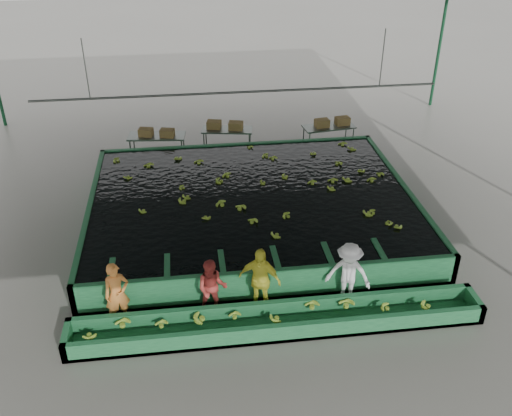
{
  "coord_description": "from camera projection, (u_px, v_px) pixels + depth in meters",
  "views": [
    {
      "loc": [
        -1.89,
        -13.82,
        9.51
      ],
      "look_at": [
        0.0,
        0.5,
        1.0
      ],
      "focal_mm": 40.0,
      "sensor_mm": 36.0,
      "label": 1
    }
  ],
  "objects": [
    {
      "name": "tank_water",
      "position": [
        252.0,
        196.0,
        17.7
      ],
      "size": [
        9.7,
        7.7,
        0.0
      ],
      "primitive_type": "cube",
      "color": "black",
      "rests_on": "flotation_tank"
    },
    {
      "name": "sorting_trough",
      "position": [
        278.0,
        321.0,
        13.65
      ],
      "size": [
        10.0,
        1.0,
        0.5
      ],
      "primitive_type": null,
      "color": "#206638",
      "rests_on": "ground"
    },
    {
      "name": "packing_table_right",
      "position": [
        328.0,
        137.0,
        22.64
      ],
      "size": [
        2.11,
        1.06,
        0.92
      ],
      "primitive_type": null,
      "rotation": [
        0.0,
        0.0,
        0.13
      ],
      "color": "#59605B",
      "rests_on": "ground"
    },
    {
      "name": "ground",
      "position": [
        258.0,
        246.0,
        16.85
      ],
      "size": [
        80.0,
        80.0,
        0.0
      ],
      "primitive_type": "plane",
      "color": "slate",
      "rests_on": "ground"
    },
    {
      "name": "box_stack_left",
      "position": [
        157.0,
        136.0,
        21.41
      ],
      "size": [
        1.38,
        0.67,
        0.29
      ],
      "primitive_type": null,
      "rotation": [
        0.0,
        0.0,
        -0.24
      ],
      "color": "brown",
      "rests_on": "packing_table_left"
    },
    {
      "name": "worker_a",
      "position": [
        117.0,
        294.0,
        13.6
      ],
      "size": [
        0.71,
        0.58,
        1.67
      ],
      "primitive_type": "imported",
      "rotation": [
        0.0,
        0.0,
        0.35
      ],
      "color": "orange",
      "rests_on": "ground"
    },
    {
      "name": "packing_table_mid",
      "position": [
        227.0,
        140.0,
        22.44
      ],
      "size": [
        2.07,
        1.1,
        0.89
      ],
      "primitive_type": null,
      "rotation": [
        0.0,
        0.0,
        -0.17
      ],
      "color": "#59605B",
      "rests_on": "ground"
    },
    {
      "name": "shed_roof",
      "position": [
        259.0,
        81.0,
        14.31
      ],
      "size": [
        20.0,
        22.0,
        0.04
      ],
      "primitive_type": "cube",
      "color": "gray",
      "rests_on": "shed_posts"
    },
    {
      "name": "floating_bananas",
      "position": [
        249.0,
        184.0,
        18.38
      ],
      "size": [
        8.86,
        6.04,
        0.12
      ],
      "primitive_type": null,
      "color": "#85AB2D",
      "rests_on": "tank_water"
    },
    {
      "name": "packing_table_left",
      "position": [
        158.0,
        147.0,
        21.74
      ],
      "size": [
        2.22,
        1.08,
        0.97
      ],
      "primitive_type": null,
      "rotation": [
        0.0,
        0.0,
        -0.11
      ],
      "color": "#59605B",
      "rests_on": "ground"
    },
    {
      "name": "worker_c",
      "position": [
        260.0,
        280.0,
        13.96
      ],
      "size": [
        1.15,
        0.84,
        1.81
      ],
      "primitive_type": "imported",
      "rotation": [
        0.0,
        0.0,
        -0.42
      ],
      "color": "yellow",
      "rests_on": "ground"
    },
    {
      "name": "cableway_rail",
      "position": [
        239.0,
        92.0,
        19.6
      ],
      "size": [
        0.08,
        0.08,
        14.0
      ],
      "primitive_type": "cylinder",
      "color": "#59605B",
      "rests_on": "shed_roof"
    },
    {
      "name": "shed_posts",
      "position": [
        258.0,
        170.0,
        15.58
      ],
      "size": [
        20.0,
        22.0,
        5.0
      ],
      "primitive_type": null,
      "color": "#124426",
      "rests_on": "ground"
    },
    {
      "name": "trough_bananas",
      "position": [
        279.0,
        316.0,
        13.57
      ],
      "size": [
        9.64,
        0.64,
        0.13
      ],
      "primitive_type": null,
      "color": "#85AB2D",
      "rests_on": "sorting_trough"
    },
    {
      "name": "worker_b",
      "position": [
        212.0,
        288.0,
        13.89
      ],
      "size": [
        0.83,
        0.68,
        1.56
      ],
      "primitive_type": "imported",
      "rotation": [
        0.0,
        0.0,
        -0.13
      ],
      "color": "#AA342E",
      "rests_on": "ground"
    },
    {
      "name": "rail_hanger_left",
      "position": [
        86.0,
        69.0,
        18.52
      ],
      "size": [
        0.04,
        0.04,
        2.0
      ],
      "primitive_type": "cylinder",
      "color": "#59605B",
      "rests_on": "shed_roof"
    },
    {
      "name": "box_stack_right",
      "position": [
        332.0,
        126.0,
        22.44
      ],
      "size": [
        1.44,
        0.58,
        0.3
      ],
      "primitive_type": null,
      "rotation": [
        0.0,
        0.0,
        0.14
      ],
      "color": "brown",
      "rests_on": "packing_table_right"
    },
    {
      "name": "worker_d",
      "position": [
        348.0,
        274.0,
        14.23
      ],
      "size": [
        1.29,
        1.04,
        1.74
      ],
      "primitive_type": "imported",
      "rotation": [
        0.0,
        0.0,
        -0.41
      ],
      "color": "white",
      "rests_on": "ground"
    },
    {
      "name": "rail_hanger_right",
      "position": [
        382.0,
        58.0,
        19.65
      ],
      "size": [
        0.04,
        0.04,
        2.0
      ],
      "primitive_type": "cylinder",
      "color": "#59605B",
      "rests_on": "shed_roof"
    },
    {
      "name": "flotation_tank",
      "position": [
        252.0,
        207.0,
        17.9
      ],
      "size": [
        10.0,
        8.0,
        0.9
      ],
      "primitive_type": null,
      "color": "#206638",
      "rests_on": "ground"
    },
    {
      "name": "box_stack_mid",
      "position": [
        225.0,
        129.0,
        22.24
      ],
      "size": [
        1.45,
        0.73,
        0.3
      ],
      "primitive_type": null,
      "rotation": [
        0.0,
        0.0,
        -0.26
      ],
      "color": "brown",
      "rests_on": "packing_table_mid"
    }
  ]
}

